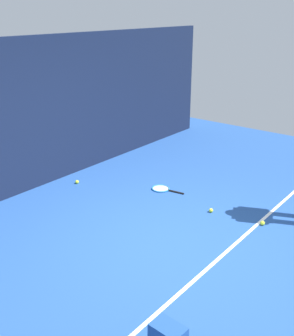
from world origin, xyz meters
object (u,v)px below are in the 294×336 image
Objects in this scene: tennis_racket at (162,189)px; tennis_ball_near_player at (211,210)px; tennis_ball_mid_court at (77,182)px; tennis_ball_by_fence at (263,223)px.

tennis_ball_near_player is (-0.22, -1.12, 0.02)m from tennis_racket.
tennis_ball_near_player is at bearing -77.95° from tennis_ball_mid_court.
tennis_ball_near_player reaches higher than tennis_racket.
tennis_ball_by_fence is at bearing -81.82° from tennis_ball_near_player.
tennis_ball_by_fence is (0.12, -0.80, 0.00)m from tennis_ball_near_player.
tennis_ball_mid_court is at bearing 102.05° from tennis_ball_near_player.
tennis_ball_near_player and tennis_ball_mid_court have the same top height.
tennis_ball_by_fence is 3.35m from tennis_ball_mid_court.
tennis_racket is at bearing 78.65° from tennis_ball_near_player.
tennis_racket is at bearing 86.75° from tennis_ball_by_fence.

